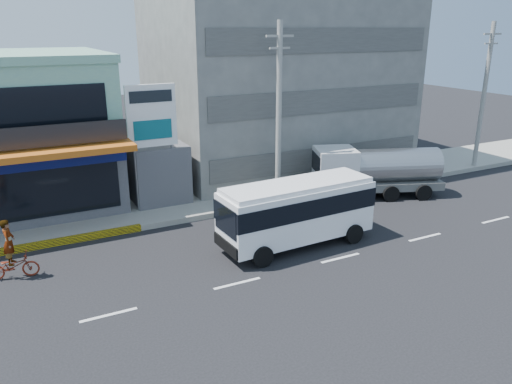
# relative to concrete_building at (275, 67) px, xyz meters

# --- Properties ---
(ground) EXTENTS (120.00, 120.00, 0.00)m
(ground) POSITION_rel_concrete_building_xyz_m (-10.00, -15.00, -7.00)
(ground) COLOR black
(ground) RESTS_ON ground
(sidewalk) EXTENTS (70.00, 5.00, 0.30)m
(sidewalk) POSITION_rel_concrete_building_xyz_m (-5.00, -5.50, -6.85)
(sidewalk) COLOR gray
(sidewalk) RESTS_ON ground
(concrete_building) EXTENTS (16.00, 12.00, 14.00)m
(concrete_building) POSITION_rel_concrete_building_xyz_m (0.00, 0.00, 0.00)
(concrete_building) COLOR gray
(concrete_building) RESTS_ON ground
(gap_structure) EXTENTS (3.00, 6.00, 3.50)m
(gap_structure) POSITION_rel_concrete_building_xyz_m (-10.00, -3.00, -5.25)
(gap_structure) COLOR #45454A
(gap_structure) RESTS_ON ground
(satellite_dish) EXTENTS (1.50, 1.50, 0.15)m
(satellite_dish) POSITION_rel_concrete_building_xyz_m (-10.00, -4.00, -3.42)
(satellite_dish) COLOR slate
(satellite_dish) RESTS_ON gap_structure
(billboard) EXTENTS (2.60, 0.18, 6.90)m
(billboard) POSITION_rel_concrete_building_xyz_m (-10.50, -5.80, -2.07)
(billboard) COLOR gray
(billboard) RESTS_ON ground
(utility_pole_near) EXTENTS (1.60, 0.30, 10.00)m
(utility_pole_near) POSITION_rel_concrete_building_xyz_m (-4.00, -7.60, -1.85)
(utility_pole_near) COLOR #999993
(utility_pole_near) RESTS_ON ground
(utility_pole_far) EXTENTS (1.60, 0.30, 10.00)m
(utility_pole_far) POSITION_rel_concrete_building_xyz_m (12.00, -7.60, -1.85)
(utility_pole_far) COLOR #999993
(utility_pole_far) RESTS_ON ground
(minibus) EXTENTS (7.35, 2.81, 3.04)m
(minibus) POSITION_rel_concrete_building_xyz_m (-6.00, -12.91, -5.19)
(minibus) COLOR white
(minibus) RESTS_ON ground
(sedan) EXTENTS (4.43, 2.62, 1.42)m
(sedan) POSITION_rel_concrete_building_xyz_m (-7.00, -11.66, -6.29)
(sedan) COLOR #B2AC88
(sedan) RESTS_ON ground
(tanker_truck) EXTENTS (7.80, 4.65, 2.96)m
(tanker_truck) POSITION_rel_concrete_building_xyz_m (1.70, -8.92, -5.41)
(tanker_truck) COLOR silver
(tanker_truck) RESTS_ON ground
(motorcycle_rider) EXTENTS (2.05, 1.01, 2.52)m
(motorcycle_rider) POSITION_rel_concrete_building_xyz_m (-17.83, -10.47, -6.17)
(motorcycle_rider) COLOR #621C0E
(motorcycle_rider) RESTS_ON ground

